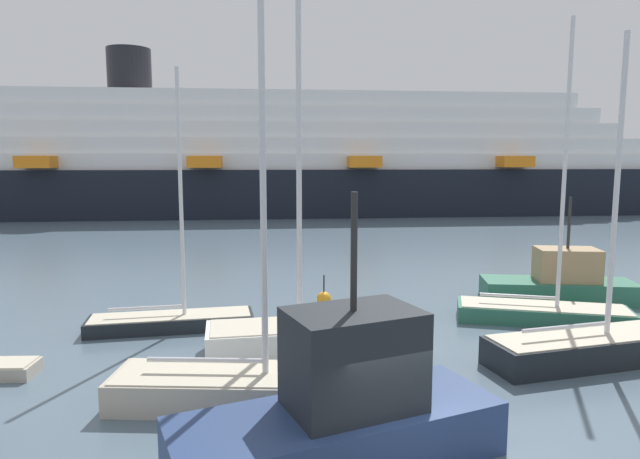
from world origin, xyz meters
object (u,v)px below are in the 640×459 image
sailboat_3 (592,345)px  fishing_boat_0 (561,282)px  sailboat_4 (172,317)px  sailboat_2 (543,309)px  sailboat_6 (245,384)px  channel_buoy_0 (324,299)px  cruise_ship (282,162)px  sailboat_1 (317,332)px  fishing_boat_3 (343,410)px

sailboat_3 → fishing_boat_0: bearing=57.5°
fishing_boat_0 → sailboat_4: bearing=-160.0°
sailboat_2 → sailboat_6: sailboat_2 is taller
fishing_boat_0 → channel_buoy_0: (-10.58, 0.33, -0.53)m
sailboat_2 → channel_buoy_0: size_ratio=8.41×
sailboat_2 → cruise_ship: cruise_ship is taller
sailboat_1 → cruise_ship: bearing=-94.6°
sailboat_3 → fishing_boat_3: 9.81m
sailboat_3 → cruise_ship: bearing=89.4°
sailboat_4 → sailboat_6: (2.81, -6.70, 0.10)m
sailboat_1 → sailboat_6: sailboat_1 is taller
fishing_boat_3 → sailboat_2: bearing=26.4°
sailboat_4 → fishing_boat_3: (4.88, -9.72, 0.70)m
sailboat_2 → fishing_boat_0: sailboat_2 is taller
sailboat_1 → sailboat_4: bearing=-33.1°
sailboat_6 → fishing_boat_3: bearing=-46.8°
cruise_ship → channel_buoy_0: bearing=-89.3°
sailboat_6 → fishing_boat_0: size_ratio=1.53×
sailboat_2 → sailboat_6: 12.79m
sailboat_2 → fishing_boat_3: size_ratio=1.56×
sailboat_3 → fishing_boat_0: sailboat_3 is taller
sailboat_1 → fishing_boat_0: size_ratio=1.88×
sailboat_3 → cruise_ship: size_ratio=0.11×
sailboat_4 → fishing_boat_3: 10.89m
sailboat_1 → fishing_boat_0: bearing=-159.0°
sailboat_4 → cruise_ship: bearing=77.0°
sailboat_1 → sailboat_2: 9.31m
sailboat_6 → cruise_ship: bearing=94.8°
sailboat_3 → sailboat_4: 14.36m
sailboat_1 → channel_buoy_0: size_ratio=9.46×
cruise_ship → sailboat_2: bearing=-78.8°
sailboat_1 → cruise_ship: size_ratio=0.14×
sailboat_4 → channel_buoy_0: bearing=18.2°
sailboat_6 → fishing_boat_0: 16.42m
sailboat_2 → cruise_ship: (-7.82, 44.05, 5.32)m
sailboat_6 → channel_buoy_0: 9.78m
fishing_boat_0 → channel_buoy_0: bearing=-169.4°
cruise_ship → sailboat_3: bearing=-80.5°
sailboat_3 → fishing_boat_0: size_ratio=1.47×
sailboat_3 → channel_buoy_0: size_ratio=7.39×
sailboat_2 → cruise_ship: 45.06m
sailboat_2 → sailboat_6: size_ratio=1.10×
fishing_boat_3 → sailboat_3: bearing=11.3°
sailboat_3 → fishing_boat_3: (-8.58, -4.72, 0.58)m
sailboat_4 → channel_buoy_0: size_ratio=7.02×
sailboat_2 → sailboat_3: size_ratio=1.14×
sailboat_6 → sailboat_4: bearing=121.6°
sailboat_3 → sailboat_4: sailboat_3 is taller
sailboat_4 → fishing_boat_3: bearing=-68.0°
sailboat_1 → sailboat_3: (8.36, -2.06, -0.07)m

